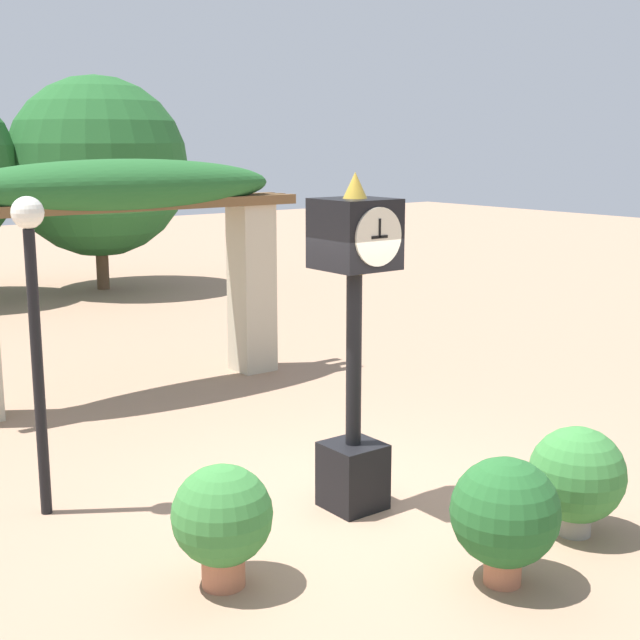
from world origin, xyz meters
name	(u,v)px	position (x,y,z in m)	size (l,w,h in m)	color
ground_plane	(353,505)	(0.00, 0.00, 0.00)	(60.00, 60.00, 0.00)	#9E7A60
pedestal_clock	(354,329)	(-0.02, -0.02, 1.68)	(0.61, 0.66, 3.06)	black
pergola	(121,219)	(0.00, 4.78, 2.33)	(5.13, 1.13, 3.10)	#BCB299
potted_plant_near_left	(222,518)	(-1.75, -0.57, 0.54)	(0.77, 0.77, 0.96)	#B26B4C
potted_plant_near_right	(505,514)	(-0.03, -1.84, 0.56)	(0.83, 0.83, 1.00)	#B26B4C
potted_plant_far_left	(577,476)	(1.12, -1.63, 0.53)	(0.82, 0.82, 0.95)	gray
lamp_post	(33,302)	(-2.33, 1.56, 1.95)	(0.28, 0.28, 2.87)	black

